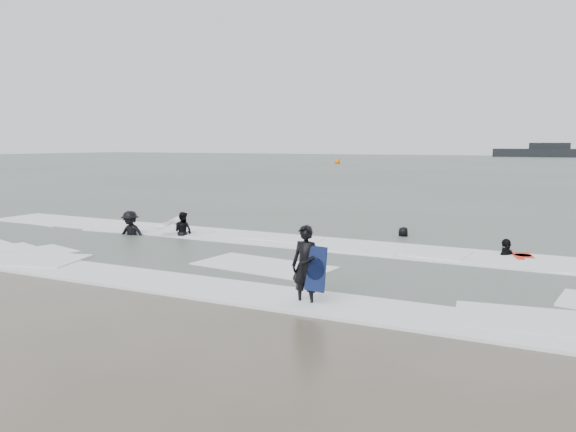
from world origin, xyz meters
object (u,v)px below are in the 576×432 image
at_px(surfer_breaker, 131,237).
at_px(vessel_horizon, 549,152).
at_px(surfer_centre, 305,305).
at_px(surfer_right_far, 403,238).
at_px(surfer_right_near, 506,257).
at_px(surfer_wading, 183,237).
at_px(buoy, 337,161).

bearing_deg(surfer_breaker, vessel_horizon, 78.96).
height_order(surfer_centre, surfer_right_far, surfer_centre).
bearing_deg(surfer_right_near, surfer_breaker, -53.80).
bearing_deg(surfer_breaker, surfer_wading, 16.16).
relative_size(surfer_centre, buoy, 1.07).
height_order(surfer_wading, surfer_right_far, surfer_right_far).
bearing_deg(surfer_right_far, buoy, -81.71).
bearing_deg(vessel_horizon, surfer_right_near, -88.15).
distance_m(surfer_centre, buoy, 85.97).
bearing_deg(surfer_breaker, surfer_centre, -35.51).
bearing_deg(surfer_right_far, surfer_breaker, 10.36).
relative_size(surfer_wading, surfer_right_far, 0.97).
height_order(surfer_centre, surfer_breaker, surfer_breaker).
relative_size(surfer_breaker, buoy, 1.11).
xyz_separation_m(surfer_right_near, surfer_right_far, (-3.83, 2.06, 0.00)).
relative_size(surfer_breaker, surfer_right_near, 1.06).
bearing_deg(surfer_centre, vessel_horizon, 93.39).
bearing_deg(buoy, surfer_breaker, -73.55).
xyz_separation_m(surfer_breaker, vessel_horizon, (8.48, 143.12, 1.37)).
distance_m(surfer_wading, surfer_right_near, 11.30).
distance_m(surfer_wading, surfer_breaker, 2.01).
relative_size(surfer_centre, surfer_right_near, 1.03).
height_order(surfer_right_far, vessel_horizon, vessel_horizon).
bearing_deg(surfer_wading, vessel_horizon, -87.60).
height_order(surfer_breaker, surfer_right_far, surfer_breaker).
xyz_separation_m(surfer_centre, surfer_breaker, (-9.73, 5.14, 0.00)).
distance_m(surfer_right_far, vessel_horizon, 138.63).
bearing_deg(surfer_right_far, surfer_wading, 10.91).
height_order(surfer_right_near, buoy, buoy).
distance_m(surfer_wading, buoy, 77.70).
bearing_deg(surfer_right_near, buoy, -128.53).
bearing_deg(vessel_horizon, buoy, -114.07).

